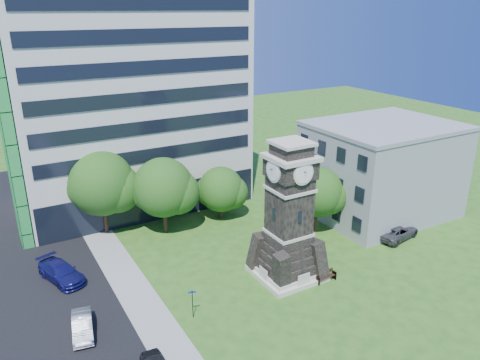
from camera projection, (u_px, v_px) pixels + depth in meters
ground at (271, 296)px, 38.31m from camera, size 160.00×160.00×0.00m
sidewalk at (139, 298)px, 37.92m from camera, size 3.00×70.00×0.06m
street at (26, 333)px, 33.96m from camera, size 14.00×80.00×0.02m
clock_tower at (289, 221)px, 39.50m from camera, size 5.40×5.40×12.22m
office_tall at (124, 82)px, 52.88m from camera, size 26.20×15.11×28.60m
office_low at (381, 169)px, 52.33m from camera, size 15.20×12.20×10.40m
car_street_mid at (82, 326)px, 33.67m from camera, size 2.07×4.16×1.31m
car_street_north at (61, 272)px, 40.28m from camera, size 3.77×5.74×1.55m
car_east_lot at (397, 232)px, 47.65m from camera, size 5.47×3.20×1.43m
park_bench at (326, 276)px, 40.16m from camera, size 1.92×0.51×0.99m
street_sign at (192, 301)px, 35.12m from camera, size 0.57×0.06×2.39m
tree_nw at (103, 185)px, 47.40m from camera, size 7.33×6.66×8.81m
tree_nc at (164, 189)px, 47.65m from camera, size 6.78×6.16×8.08m
tree_ne at (221, 190)px, 51.38m from camera, size 5.50×5.00×5.95m
tree_east at (318, 193)px, 47.89m from camera, size 5.71×5.19×7.08m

